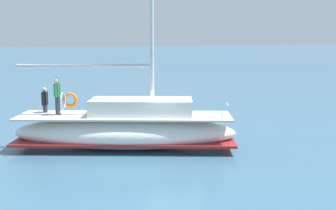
% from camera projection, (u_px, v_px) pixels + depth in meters
% --- Properties ---
extents(ground_plane, '(400.00, 400.00, 0.00)m').
position_uv_depth(ground_plane, '(171.00, 148.00, 18.21)').
color(ground_plane, '#38607A').
extents(main_sailboat, '(5.82, 9.80, 14.02)m').
position_uv_depth(main_sailboat, '(127.00, 128.00, 17.93)').
color(main_sailboat, white).
rests_on(main_sailboat, ground).
extents(mooring_buoy, '(0.59, 0.59, 0.90)m').
position_uv_depth(mooring_buoy, '(92.00, 118.00, 24.04)').
color(mooring_buoy, yellow).
rests_on(mooring_buoy, ground).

